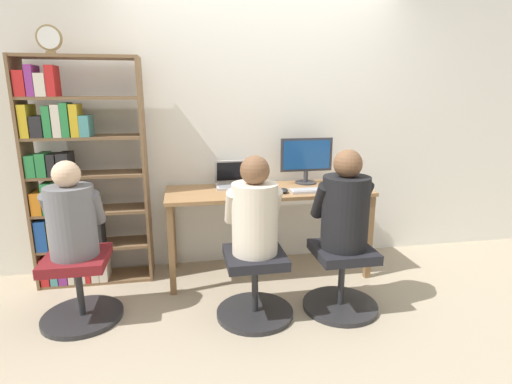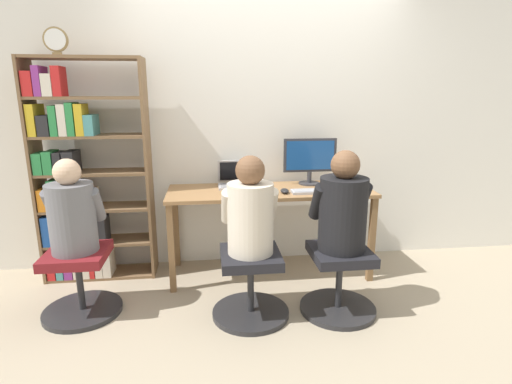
% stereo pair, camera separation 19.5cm
% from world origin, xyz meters
% --- Properties ---
extents(ground_plane, '(14.00, 14.00, 0.00)m').
position_xyz_m(ground_plane, '(0.00, 0.00, 0.00)').
color(ground_plane, tan).
extents(wall_back, '(10.00, 0.05, 2.60)m').
position_xyz_m(wall_back, '(0.00, 0.67, 1.30)').
color(wall_back, silver).
rests_on(wall_back, ground_plane).
extents(desk, '(1.76, 0.61, 0.78)m').
position_xyz_m(desk, '(0.00, 0.30, 0.69)').
color(desk, olive).
rests_on(desk, ground_plane).
extents(desktop_monitor, '(0.49, 0.19, 0.42)m').
position_xyz_m(desktop_monitor, '(0.39, 0.47, 1.00)').
color(desktop_monitor, '#333338').
rests_on(desktop_monitor, desk).
extents(laptop, '(0.32, 0.28, 0.23)m').
position_xyz_m(laptop, '(-0.28, 0.47, 0.83)').
color(laptop, '#B7B7BC').
rests_on(laptop, desk).
extents(keyboard, '(0.44, 0.14, 0.03)m').
position_xyz_m(keyboard, '(0.38, 0.15, 0.79)').
color(keyboard, '#B2B2B7').
rests_on(keyboard, desk).
extents(computer_mouse_by_keyboard, '(0.07, 0.11, 0.04)m').
position_xyz_m(computer_mouse_by_keyboard, '(0.10, 0.16, 0.80)').
color(computer_mouse_by_keyboard, black).
rests_on(computer_mouse_by_keyboard, desk).
extents(office_chair_left, '(0.56, 0.56, 0.49)m').
position_xyz_m(office_chair_left, '(0.41, -0.41, 0.25)').
color(office_chair_left, '#262628').
rests_on(office_chair_left, ground_plane).
extents(office_chair_right, '(0.56, 0.56, 0.49)m').
position_xyz_m(office_chair_right, '(-0.25, -0.39, 0.25)').
color(office_chair_right, '#262628').
rests_on(office_chair_right, ground_plane).
extents(person_at_monitor, '(0.42, 0.36, 0.72)m').
position_xyz_m(person_at_monitor, '(0.41, -0.41, 0.80)').
color(person_at_monitor, black).
rests_on(person_at_monitor, office_chair_left).
extents(person_at_laptop, '(0.39, 0.34, 0.69)m').
position_xyz_m(person_at_laptop, '(-0.25, -0.39, 0.79)').
color(person_at_laptop, beige).
rests_on(person_at_laptop, office_chair_right).
extents(bookshelf, '(0.93, 0.29, 1.87)m').
position_xyz_m(bookshelf, '(-1.62, 0.42, 0.86)').
color(bookshelf, brown).
rests_on(bookshelf, ground_plane).
extents(desk_clock, '(0.18, 0.03, 0.20)m').
position_xyz_m(desk_clock, '(-1.65, 0.35, 1.98)').
color(desk_clock, olive).
rests_on(desk_clock, bookshelf).
extents(office_chair_side, '(0.56, 0.56, 0.49)m').
position_xyz_m(office_chair_side, '(-1.49, -0.21, 0.25)').
color(office_chair_side, '#262628').
rests_on(office_chair_side, ground_plane).
extents(person_near_shelf, '(0.39, 0.34, 0.67)m').
position_xyz_m(person_near_shelf, '(-1.49, -0.21, 0.78)').
color(person_near_shelf, slate).
rests_on(person_near_shelf, office_chair_side).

